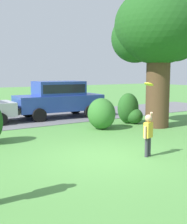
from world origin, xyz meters
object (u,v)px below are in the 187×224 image
Objects in this scene: oak_tree_large at (158,32)px; child_thrower at (148,132)px; parked_suv at (59,97)px; frisbee at (149,84)px.

child_thrower is at bearing -137.67° from oak_tree_large.
oak_tree_large is 1.23× the size of parked_suv.
oak_tree_large reaches higher than frisbee.
parked_suv is (-2.40, 4.67, -3.01)m from oak_tree_large.
parked_suv is at bearing 80.97° from child_thrower.
oak_tree_large is at bearing -62.79° from parked_suv.
oak_tree_large reaches higher than parked_suv.
frisbee is at bearing -95.71° from parked_suv.
parked_suv is at bearing 84.29° from frisbee.
parked_suv is 8.12m from child_thrower.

